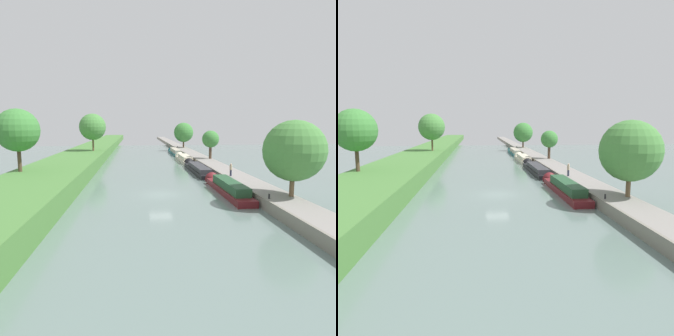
% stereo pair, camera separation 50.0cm
% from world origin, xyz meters
% --- Properties ---
extents(ground_plane, '(160.00, 160.00, 0.00)m').
position_xyz_m(ground_plane, '(0.00, 0.00, 0.00)').
color(ground_plane, slate).
extents(left_grassy_bank, '(8.75, 260.00, 2.17)m').
position_xyz_m(left_grassy_bank, '(-13.45, 0.00, 1.09)').
color(left_grassy_bank, '#477A38').
rests_on(left_grassy_bank, ground_plane).
extents(right_towpath, '(3.41, 260.00, 1.04)m').
position_xyz_m(right_towpath, '(10.78, 0.00, 0.52)').
color(right_towpath, gray).
rests_on(right_towpath, ground_plane).
extents(stone_quay, '(0.25, 260.00, 1.09)m').
position_xyz_m(stone_quay, '(8.95, 0.00, 0.55)').
color(stone_quay, gray).
rests_on(stone_quay, ground_plane).
extents(narrowboat_maroon, '(1.98, 13.79, 2.18)m').
position_xyz_m(narrowboat_maroon, '(7.63, 0.27, 0.64)').
color(narrowboat_maroon, maroon).
rests_on(narrowboat_maroon, ground_plane).
extents(narrowboat_black, '(2.19, 16.01, 2.08)m').
position_xyz_m(narrowboat_black, '(7.40, 16.06, 0.52)').
color(narrowboat_black, black).
rests_on(narrowboat_black, ground_plane).
extents(narrowboat_cream, '(2.18, 13.40, 2.08)m').
position_xyz_m(narrowboat_cream, '(7.50, 30.44, 0.55)').
color(narrowboat_cream, beige).
rests_on(narrowboat_cream, ground_plane).
extents(narrowboat_teal, '(1.89, 16.71, 2.08)m').
position_xyz_m(narrowboat_teal, '(7.59, 46.18, 0.59)').
color(narrowboat_teal, '#195B60').
rests_on(narrowboat_teal, ground_plane).
extents(tree_rightbank_near, '(5.69, 5.69, 7.17)m').
position_xyz_m(tree_rightbank_near, '(11.86, -6.38, 5.35)').
color(tree_rightbank_near, brown).
rests_on(tree_rightbank_near, right_towpath).
extents(tree_rightbank_midnear, '(3.33, 3.33, 5.52)m').
position_xyz_m(tree_rightbank_midnear, '(11.95, 25.47, 4.84)').
color(tree_rightbank_midnear, '#4C3828').
rests_on(tree_rightbank_midnear, right_towpath).
extents(tree_rightbank_midfar, '(5.62, 5.62, 7.19)m').
position_xyz_m(tree_rightbank_midfar, '(11.22, 54.58, 5.41)').
color(tree_rightbank_midfar, brown).
rests_on(tree_rightbank_midfar, right_towpath).
extents(tree_leftbank_downstream, '(5.56, 5.56, 7.83)m').
position_xyz_m(tree_leftbank_downstream, '(-11.66, 32.85, 7.22)').
color(tree_leftbank_downstream, brown).
rests_on(tree_leftbank_downstream, left_grassy_bank).
extents(tree_leftbank_upstream, '(5.04, 5.04, 7.44)m').
position_xyz_m(tree_leftbank_upstream, '(-16.48, 4.54, 7.08)').
color(tree_leftbank_upstream, '#4C3828').
rests_on(tree_leftbank_upstream, left_grassy_bank).
extents(person_walking, '(0.34, 0.34, 1.66)m').
position_xyz_m(person_walking, '(9.69, 5.29, 1.91)').
color(person_walking, '#282D42').
rests_on(person_walking, right_towpath).
extents(mooring_bollard_near, '(0.16, 0.16, 0.45)m').
position_xyz_m(mooring_bollard_near, '(9.38, -7.03, 1.27)').
color(mooring_bollard_near, black).
rests_on(mooring_bollard_near, right_towpath).
extents(mooring_bollard_far, '(0.16, 0.16, 0.45)m').
position_xyz_m(mooring_bollard_far, '(9.38, 54.35, 1.27)').
color(mooring_bollard_far, black).
rests_on(mooring_bollard_far, right_towpath).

